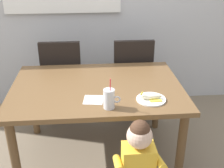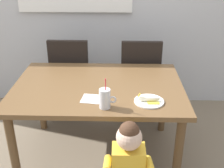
% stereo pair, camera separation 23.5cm
% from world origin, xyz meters
% --- Properties ---
extents(ground_plane, '(24.00, 24.00, 0.00)m').
position_xyz_m(ground_plane, '(0.00, 0.00, 0.00)').
color(ground_plane, '#7A6B56').
extents(dining_table, '(1.46, 1.02, 0.75)m').
position_xyz_m(dining_table, '(0.00, 0.00, 0.66)').
color(dining_table, brown).
rests_on(dining_table, ground).
extents(dining_chair_left, '(0.44, 0.45, 0.96)m').
position_xyz_m(dining_chair_left, '(-0.36, 0.71, 0.54)').
color(dining_chair_left, black).
rests_on(dining_chair_left, ground).
extents(dining_chair_right, '(0.44, 0.45, 0.96)m').
position_xyz_m(dining_chair_right, '(0.41, 0.70, 0.54)').
color(dining_chair_right, black).
rests_on(dining_chair_right, ground).
extents(toddler_standing, '(0.33, 0.24, 0.84)m').
position_xyz_m(toddler_standing, '(0.25, -0.72, 0.53)').
color(toddler_standing, '#3F4760').
rests_on(toddler_standing, ground).
extents(milk_cup, '(0.13, 0.08, 0.25)m').
position_xyz_m(milk_cup, '(0.08, -0.38, 0.81)').
color(milk_cup, silver).
rests_on(milk_cup, dining_table).
extents(snack_plate, '(0.23, 0.23, 0.01)m').
position_xyz_m(snack_plate, '(0.41, -0.29, 0.75)').
color(snack_plate, white).
rests_on(snack_plate, dining_table).
extents(peeled_banana, '(0.17, 0.11, 0.07)m').
position_xyz_m(peeled_banana, '(0.41, -0.30, 0.78)').
color(peeled_banana, '#F4EAC6').
rests_on(peeled_banana, snack_plate).
extents(paper_napkin, '(0.17, 0.17, 0.00)m').
position_xyz_m(paper_napkin, '(-0.03, -0.26, 0.75)').
color(paper_napkin, white).
rests_on(paper_napkin, dining_table).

